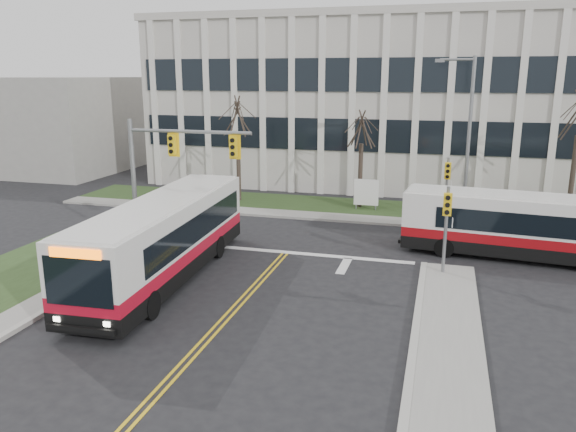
# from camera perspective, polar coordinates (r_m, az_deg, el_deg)

# --- Properties ---
(ground) EXTENTS (120.00, 120.00, 0.00)m
(ground) POSITION_cam_1_polar(r_m,az_deg,el_deg) (19.49, -6.84, -10.84)
(ground) COLOR black
(ground) RESTS_ON ground
(sidewalk_cross) EXTENTS (44.00, 1.60, 0.14)m
(sidewalk_cross) POSITION_cam_1_polar(r_m,az_deg,el_deg) (32.57, 11.69, -0.60)
(sidewalk_cross) COLOR #9E9B93
(sidewalk_cross) RESTS_ON ground
(building_lawn) EXTENTS (44.00, 5.00, 0.12)m
(building_lawn) POSITION_cam_1_polar(r_m,az_deg,el_deg) (35.29, 12.02, 0.50)
(building_lawn) COLOR #2C421C
(building_lawn) RESTS_ON ground
(office_building) EXTENTS (40.00, 16.00, 12.00)m
(office_building) POSITION_cam_1_polar(r_m,az_deg,el_deg) (46.37, 13.42, 11.06)
(office_building) COLOR beige
(office_building) RESTS_ON ground
(building_annex) EXTENTS (12.00, 12.00, 8.00)m
(building_annex) POSITION_cam_1_polar(r_m,az_deg,el_deg) (53.73, -22.56, 8.60)
(building_annex) COLOR #9E9B93
(building_annex) RESTS_ON ground
(mast_arm_signal) EXTENTS (6.11, 0.38, 6.20)m
(mast_arm_signal) POSITION_cam_1_polar(r_m,az_deg,el_deg) (26.86, -12.48, 5.38)
(mast_arm_signal) COLOR slate
(mast_arm_signal) RESTS_ON ground
(signal_pole_near) EXTENTS (0.34, 0.39, 3.80)m
(signal_pole_near) POSITION_cam_1_polar(r_m,az_deg,el_deg) (23.88, 15.80, -0.20)
(signal_pole_near) COLOR slate
(signal_pole_near) RESTS_ON ground
(signal_pole_far) EXTENTS (0.34, 0.39, 3.80)m
(signal_pole_far) POSITION_cam_1_polar(r_m,az_deg,el_deg) (32.19, 15.85, 3.42)
(signal_pole_far) COLOR slate
(signal_pole_far) RESTS_ON ground
(streetlight) EXTENTS (2.15, 0.25, 9.20)m
(streetlight) POSITION_cam_1_polar(r_m,az_deg,el_deg) (32.64, 17.64, 8.21)
(streetlight) COLOR slate
(streetlight) RESTS_ON ground
(directory_sign) EXTENTS (1.50, 0.12, 2.00)m
(directory_sign) POSITION_cam_1_polar(r_m,az_deg,el_deg) (34.79, 7.95, 2.35)
(directory_sign) COLOR slate
(directory_sign) RESTS_ON ground
(tree_left) EXTENTS (1.80, 1.80, 7.70)m
(tree_left) POSITION_cam_1_polar(r_m,az_deg,el_deg) (36.72, -5.15, 9.90)
(tree_left) COLOR #42352B
(tree_left) RESTS_ON ground
(tree_mid) EXTENTS (1.80, 1.80, 6.82)m
(tree_mid) POSITION_cam_1_polar(r_m,az_deg,el_deg) (34.99, 7.50, 8.59)
(tree_mid) COLOR #42352B
(tree_mid) RESTS_ON ground
(bus_main) EXTENTS (3.26, 12.30, 3.25)m
(bus_main) POSITION_cam_1_polar(r_m,az_deg,el_deg) (23.50, -12.46, -2.45)
(bus_main) COLOR silver
(bus_main) RESTS_ON ground
(bus_cross) EXTENTS (11.09, 3.47, 2.91)m
(bus_cross) POSITION_cam_1_polar(r_m,az_deg,el_deg) (27.60, 23.10, -1.16)
(bus_cross) COLOR silver
(bus_cross) RESTS_ON ground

